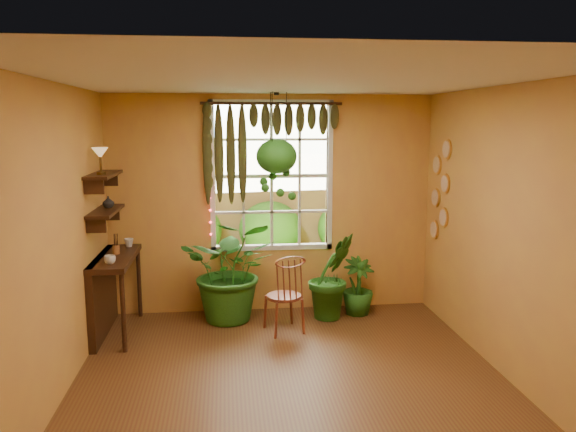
{
  "coord_description": "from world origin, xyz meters",
  "views": [
    {
      "loc": [
        -0.57,
        -4.63,
        2.36
      ],
      "look_at": [
        0.08,
        1.15,
        1.38
      ],
      "focal_mm": 35.0,
      "sensor_mm": 36.0,
      "label": 1
    }
  ],
  "objects_px": {
    "potted_plant_mid": "(332,276)",
    "hanging_basket": "(277,159)",
    "counter_ledge": "(107,286)",
    "windsor_chair": "(285,306)",
    "potted_plant_left": "(232,270)"
  },
  "relations": [
    {
      "from": "windsor_chair",
      "to": "potted_plant_mid",
      "type": "distance_m",
      "value": 0.77
    },
    {
      "from": "potted_plant_left",
      "to": "windsor_chair",
      "type": "bearing_deg",
      "value": -38.27
    },
    {
      "from": "counter_ledge",
      "to": "potted_plant_mid",
      "type": "bearing_deg",
      "value": 5.25
    },
    {
      "from": "counter_ledge",
      "to": "potted_plant_mid",
      "type": "distance_m",
      "value": 2.61
    },
    {
      "from": "counter_ledge",
      "to": "hanging_basket",
      "type": "relative_size",
      "value": 0.95
    },
    {
      "from": "potted_plant_left",
      "to": "potted_plant_mid",
      "type": "height_order",
      "value": "potted_plant_left"
    },
    {
      "from": "windsor_chair",
      "to": "potted_plant_mid",
      "type": "height_order",
      "value": "potted_plant_mid"
    },
    {
      "from": "counter_ledge",
      "to": "windsor_chair",
      "type": "xyz_separation_m",
      "value": [
        1.98,
        -0.17,
        -0.25
      ]
    },
    {
      "from": "counter_ledge",
      "to": "hanging_basket",
      "type": "height_order",
      "value": "hanging_basket"
    },
    {
      "from": "potted_plant_mid",
      "to": "hanging_basket",
      "type": "height_order",
      "value": "hanging_basket"
    },
    {
      "from": "counter_ledge",
      "to": "hanging_basket",
      "type": "xyz_separation_m",
      "value": [
        1.94,
        0.29,
        1.38
      ]
    },
    {
      "from": "windsor_chair",
      "to": "potted_plant_left",
      "type": "xyz_separation_m",
      "value": [
        -0.59,
        0.46,
        0.32
      ]
    },
    {
      "from": "potted_plant_mid",
      "to": "hanging_basket",
      "type": "distance_m",
      "value": 1.56
    },
    {
      "from": "potted_plant_mid",
      "to": "counter_ledge",
      "type": "bearing_deg",
      "value": -174.75
    },
    {
      "from": "windsor_chair",
      "to": "potted_plant_left",
      "type": "distance_m",
      "value": 0.81
    }
  ]
}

